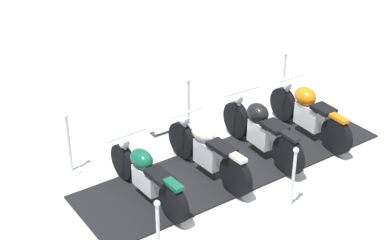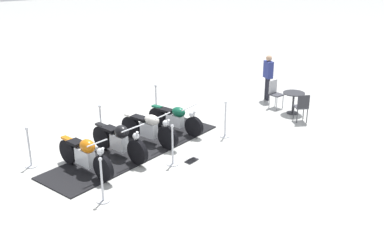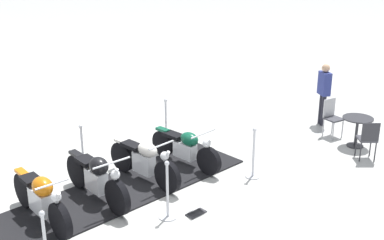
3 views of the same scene
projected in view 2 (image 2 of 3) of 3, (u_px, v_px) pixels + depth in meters
The scene contains 17 objects.
ground_plane at pixel (135, 150), 13.20m from camera, with size 80.00×80.00×0.00m, color silver.
display_platform at pixel (135, 150), 13.19m from camera, with size 5.73×1.58×0.03m, color black.
motorcycle_copper at pixel (86, 155), 11.71m from camera, with size 2.06×0.92×0.98m.
motorcycle_black at pixel (120, 140), 12.57m from camera, with size 2.08×1.03×1.01m.
motorcycle_cream at pixel (149, 128), 13.43m from camera, with size 1.93×1.05×0.98m.
motorcycle_forest at pixel (176, 118), 14.30m from camera, with size 1.91×1.09×0.91m.
stanchion_left_front at pixel (30, 154), 12.13m from camera, with size 0.34×0.34×1.12m.
stanchion_right_front at pixel (102, 187), 10.46m from camera, with size 0.31×0.31×1.11m.
stanchion_right_mid at pixel (173, 152), 12.24m from camera, with size 0.34×0.34×1.14m.
stanchion_left_rear at pixel (156, 106), 15.67m from camera, with size 0.31×0.31×1.12m.
stanchion_right_rear at pixel (225, 125), 14.00m from camera, with size 0.32×0.32×1.13m.
stanchion_left_mid at pixel (101, 127), 13.90m from camera, with size 0.31×0.31×1.07m.
info_placard at pixel (192, 159), 12.52m from camera, with size 0.34×0.44×0.19m.
cafe_table at pixel (294, 98), 15.86m from camera, with size 0.74×0.74×0.75m.
cafe_chair_near_table at pixel (275, 92), 16.45m from camera, with size 0.48×0.48×0.99m.
cafe_chair_across_table at pixel (302, 106), 15.10m from camera, with size 0.52×0.52×0.95m.
bystander_person at pixel (268, 74), 17.08m from camera, with size 0.43×0.28×1.71m.
Camera 2 is at (-11.38, 4.17, 5.53)m, focal length 43.23 mm.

